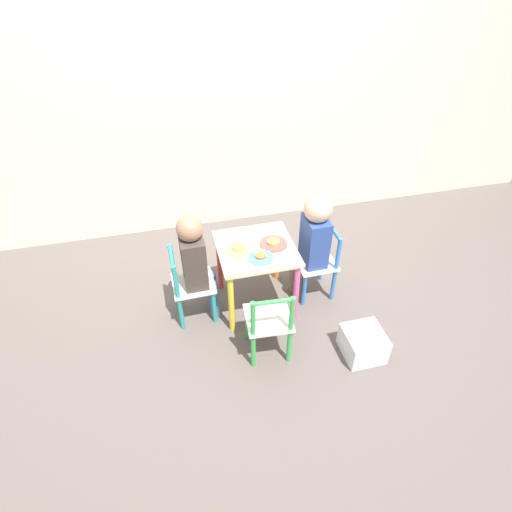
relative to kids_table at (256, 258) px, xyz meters
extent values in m
plane|color=#5B514C|center=(0.00, 0.00, -0.39)|extent=(6.00, 6.00, 0.00)
cube|color=beige|center=(0.00, 1.09, 0.91)|extent=(6.00, 0.06, 2.60)
cube|color=beige|center=(0.00, 0.00, 0.08)|extent=(0.48, 0.48, 0.02)
cylinder|color=yellow|center=(-0.21, -0.21, -0.16)|extent=(0.04, 0.04, 0.46)
cylinder|color=#E5599E|center=(0.21, -0.21, -0.16)|extent=(0.04, 0.04, 0.46)
cylinder|color=#DB3D38|center=(-0.21, 0.21, -0.16)|extent=(0.04, 0.04, 0.46)
cylinder|color=orange|center=(0.21, 0.21, -0.16)|extent=(0.04, 0.04, 0.46)
cube|color=silver|center=(-0.41, -0.01, -0.11)|extent=(0.27, 0.27, 0.02)
cylinder|color=teal|center=(-0.30, -0.11, -0.25)|extent=(0.03, 0.03, 0.26)
cylinder|color=teal|center=(-0.31, 0.10, -0.25)|extent=(0.03, 0.03, 0.26)
cylinder|color=teal|center=(-0.52, -0.12, -0.25)|extent=(0.03, 0.03, 0.26)
cylinder|color=teal|center=(-0.52, 0.09, -0.25)|extent=(0.03, 0.03, 0.26)
cylinder|color=teal|center=(-0.52, -0.12, 0.01)|extent=(0.03, 0.03, 0.26)
cylinder|color=teal|center=(-0.52, 0.09, 0.01)|extent=(0.03, 0.03, 0.26)
cylinder|color=teal|center=(-0.52, -0.01, 0.12)|extent=(0.03, 0.21, 0.02)
cube|color=silver|center=(0.41, 0.01, -0.11)|extent=(0.26, 0.26, 0.02)
cylinder|color=#387AD1|center=(0.31, 0.11, -0.25)|extent=(0.03, 0.03, 0.26)
cylinder|color=#387AD1|center=(0.31, -0.10, -0.25)|extent=(0.03, 0.03, 0.26)
cylinder|color=#387AD1|center=(0.52, 0.11, -0.25)|extent=(0.03, 0.03, 0.26)
cylinder|color=#387AD1|center=(0.52, -0.10, -0.25)|extent=(0.03, 0.03, 0.26)
cylinder|color=#387AD1|center=(0.52, 0.11, 0.01)|extent=(0.03, 0.03, 0.26)
cylinder|color=#387AD1|center=(0.52, -0.10, 0.01)|extent=(0.03, 0.03, 0.26)
cylinder|color=#387AD1|center=(0.52, 0.01, 0.12)|extent=(0.03, 0.21, 0.02)
cube|color=silver|center=(-0.03, -0.41, -0.11)|extent=(0.28, 0.28, 0.02)
cylinder|color=green|center=(0.08, -0.31, -0.25)|extent=(0.03, 0.03, 0.26)
cylinder|color=green|center=(-0.13, -0.30, -0.25)|extent=(0.03, 0.03, 0.26)
cylinder|color=green|center=(0.07, -0.53, -0.25)|extent=(0.03, 0.03, 0.26)
cylinder|color=green|center=(-0.14, -0.51, -0.25)|extent=(0.03, 0.03, 0.26)
cylinder|color=green|center=(0.07, -0.53, 0.01)|extent=(0.03, 0.03, 0.26)
cylinder|color=green|center=(-0.14, -0.51, 0.01)|extent=(0.03, 0.03, 0.26)
cylinder|color=green|center=(-0.04, -0.52, 0.12)|extent=(0.21, 0.04, 0.02)
cylinder|color=#4C608E|center=(-0.29, -0.06, -0.25)|extent=(0.07, 0.07, 0.28)
cylinder|color=#4C608E|center=(-0.29, 0.04, -0.25)|extent=(0.07, 0.07, 0.28)
cube|color=#423833|center=(-0.39, -0.01, 0.06)|extent=(0.14, 0.20, 0.34)
sphere|color=#A37556|center=(-0.39, -0.01, 0.30)|extent=(0.16, 0.16, 0.16)
cylinder|color=#7A6B5B|center=(0.29, 0.05, -0.25)|extent=(0.07, 0.07, 0.28)
cylinder|color=#7A6B5B|center=(0.29, -0.05, -0.25)|extent=(0.07, 0.07, 0.28)
cube|color=#2D478E|center=(0.39, 0.01, 0.06)|extent=(0.14, 0.20, 0.34)
sphere|color=#DBB293|center=(0.39, 0.01, 0.31)|extent=(0.18, 0.18, 0.18)
cylinder|color=#EADB66|center=(-0.11, 0.00, 0.10)|extent=(0.16, 0.16, 0.01)
cylinder|color=gold|center=(-0.11, 0.00, 0.11)|extent=(0.07, 0.07, 0.02)
cylinder|color=#E54C47|center=(0.11, 0.00, 0.10)|extent=(0.17, 0.17, 0.01)
cylinder|color=gold|center=(0.11, 0.00, 0.11)|extent=(0.08, 0.08, 0.02)
cylinder|color=#4C9EE0|center=(0.00, -0.11, 0.10)|extent=(0.15, 0.15, 0.01)
cylinder|color=#CC6633|center=(0.00, -0.11, 0.11)|extent=(0.07, 0.07, 0.02)
cube|color=silver|center=(0.51, -0.58, -0.30)|extent=(0.23, 0.23, 0.17)
camera|label=1|loc=(-0.48, -1.92, 1.59)|focal=28.00mm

